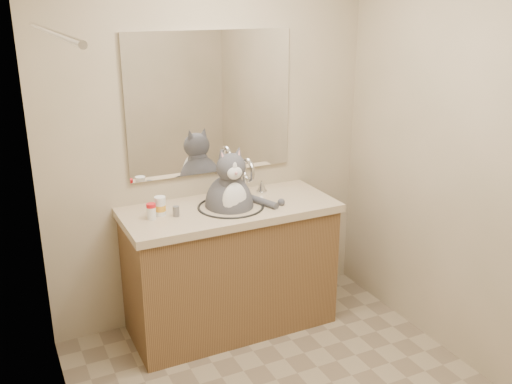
# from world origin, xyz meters

# --- Properties ---
(room) EXTENTS (2.22, 2.52, 2.42)m
(room) POSITION_xyz_m (0.00, 0.00, 1.20)
(room) COLOR gray
(room) RESTS_ON ground
(vanity) EXTENTS (1.34, 0.59, 1.12)m
(vanity) POSITION_xyz_m (0.00, 0.96, 0.44)
(vanity) COLOR brown
(vanity) RESTS_ON ground
(mirror) EXTENTS (1.10, 0.02, 0.90)m
(mirror) POSITION_xyz_m (0.00, 1.24, 1.45)
(mirror) COLOR white
(mirror) RESTS_ON room
(shower_curtain) EXTENTS (0.02, 1.30, 1.93)m
(shower_curtain) POSITION_xyz_m (-1.05, 0.10, 1.03)
(shower_curtain) COLOR beige
(shower_curtain) RESTS_ON ground
(cat) EXTENTS (0.42, 0.37, 0.60)m
(cat) POSITION_xyz_m (0.00, 0.96, 0.88)
(cat) COLOR #49494E
(cat) RESTS_ON vanity
(pill_bottle_redcap) EXTENTS (0.07, 0.07, 0.10)m
(pill_bottle_redcap) POSITION_xyz_m (-0.50, 0.96, 0.90)
(pill_bottle_redcap) COLOR white
(pill_bottle_redcap) RESTS_ON vanity
(pill_bottle_orange) EXTENTS (0.08, 0.08, 0.12)m
(pill_bottle_orange) POSITION_xyz_m (-0.43, 1.00, 0.91)
(pill_bottle_orange) COLOR white
(pill_bottle_orange) RESTS_ON vanity
(grey_canister) EXTENTS (0.04, 0.04, 0.06)m
(grey_canister) POSITION_xyz_m (-0.35, 0.94, 0.88)
(grey_canister) COLOR slate
(grey_canister) RESTS_ON vanity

